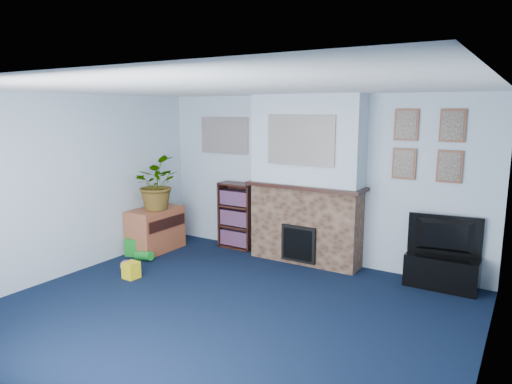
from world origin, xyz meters
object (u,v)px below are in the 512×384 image
Objects in this scene: television at (444,236)px; bookshelf at (237,217)px; tv_stand at (442,270)px; sideboard at (156,229)px.

bookshelf is (-3.10, 0.06, -0.15)m from television.
tv_stand is 4.18m from sideboard.
tv_stand is at bearing 9.91° from sideboard.
sideboard is (-4.12, -0.72, 0.12)m from tv_stand.
tv_stand is 3.12m from bookshelf.
television is 4.20m from sideboard.
television is at bearing 10.18° from sideboard.
bookshelf is at bearing 38.12° from sideboard.
sideboard reaches higher than tv_stand.
television is 0.83× the size of bookshelf.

